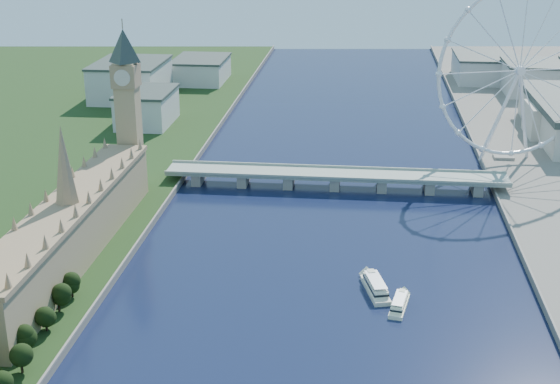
# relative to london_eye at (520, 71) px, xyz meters

# --- Properties ---
(parliament_range) EXTENTS (24.00, 200.00, 70.00)m
(parliament_range) POSITION_rel_london_eye_xyz_m (-247.98, -185.08, -49.04)
(parliament_range) COLOR tan
(parliament_range) RESTS_ON ground
(big_ben) EXTENTS (20.02, 20.02, 110.00)m
(big_ben) POSITION_rel_london_eye_xyz_m (-247.98, -77.08, -0.95)
(big_ben) COLOR tan
(big_ben) RESTS_ON ground
(westminster_bridge) EXTENTS (220.00, 22.00, 9.50)m
(westminster_bridge) POSITION_rel_london_eye_xyz_m (-119.98, -55.08, -60.89)
(westminster_bridge) COLOR gray
(westminster_bridge) RESTS_ON ground
(london_eye) EXTENTS (113.60, 39.12, 124.30)m
(london_eye) POSITION_rel_london_eye_xyz_m (0.00, 0.00, 0.00)
(london_eye) COLOR silver
(london_eye) RESTS_ON ground
(city_skyline) EXTENTS (505.00, 280.00, 32.00)m
(city_skyline) POSITION_rel_london_eye_xyz_m (-80.75, 205.00, -50.56)
(city_skyline) COLOR beige
(city_skyline) RESTS_ON ground
(tour_boat_near) EXTENTS (15.93, 33.29, 7.15)m
(tour_boat_near) POSITION_rel_london_eye_xyz_m (-94.84, -200.52, -67.52)
(tour_boat_near) COLOR silver
(tour_boat_near) RESTS_ON ground
(tour_boat_far) EXTENTS (11.61, 27.19, 5.80)m
(tour_boat_far) POSITION_rel_london_eye_xyz_m (-84.17, -215.04, -67.52)
(tour_boat_far) COLOR #F2F1C9
(tour_boat_far) RESTS_ON ground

